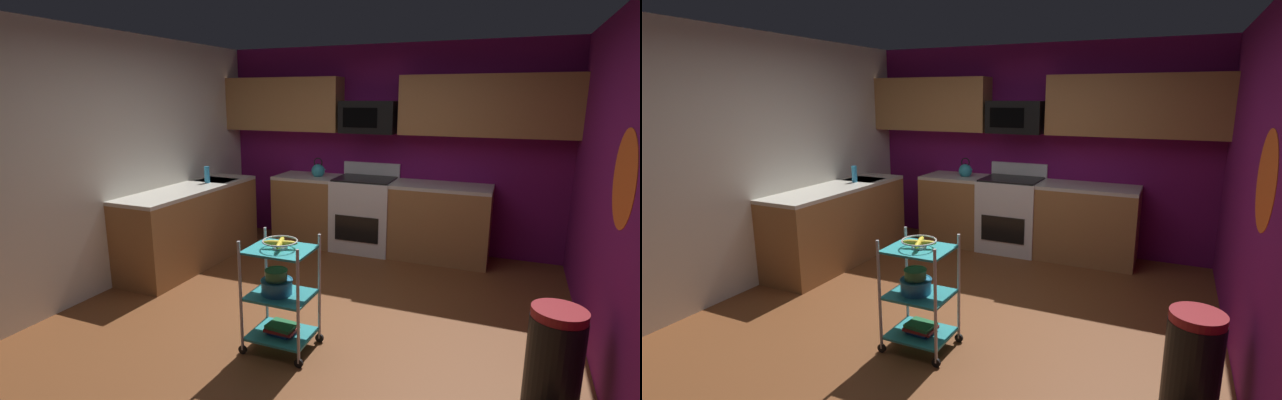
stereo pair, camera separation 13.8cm
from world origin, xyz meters
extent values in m
cube|color=brown|center=(0.00, 0.00, -0.02)|extent=(4.40, 4.80, 0.04)
cube|color=#6B1156|center=(0.00, 2.43, 1.30)|extent=(4.52, 0.06, 2.60)
cube|color=silver|center=(-2.23, 0.00, 1.30)|extent=(0.06, 4.80, 2.60)
cube|color=#6B1156|center=(2.23, 0.00, 1.30)|extent=(0.06, 4.80, 2.60)
cylinder|color=#E5591E|center=(2.20, -0.11, 1.45)|extent=(0.00, 0.64, 0.64)
cube|color=#9E6B3D|center=(0.00, 2.10, 0.44)|extent=(2.75, 0.60, 0.88)
cube|color=beige|center=(0.00, 2.10, 0.90)|extent=(2.75, 0.60, 0.04)
cube|color=#9E6B3D|center=(-1.90, 0.82, 0.44)|extent=(0.60, 1.95, 0.88)
cube|color=beige|center=(-1.90, 0.82, 0.90)|extent=(0.60, 1.95, 0.04)
cube|color=#B7BABC|center=(-1.90, 1.35, 0.84)|extent=(0.44, 0.36, 0.16)
cube|color=white|center=(-0.17, 2.10, 0.46)|extent=(0.76, 0.64, 0.92)
cube|color=black|center=(-0.17, 1.78, 0.35)|extent=(0.56, 0.01, 0.32)
cube|color=white|center=(-0.17, 2.39, 1.01)|extent=(0.76, 0.06, 0.18)
cube|color=black|center=(-0.17, 2.10, 0.93)|extent=(0.72, 0.60, 0.02)
cube|color=#9E6B3D|center=(-1.38, 2.23, 1.85)|extent=(1.63, 0.33, 0.70)
cube|color=#9E6B3D|center=(1.22, 2.23, 1.85)|extent=(1.97, 0.33, 0.70)
cube|color=black|center=(-0.17, 2.21, 1.70)|extent=(0.70, 0.38, 0.40)
cube|color=black|center=(-0.23, 2.02, 1.70)|extent=(0.44, 0.01, 0.24)
cylinder|color=silver|center=(-0.26, -0.70, 0.47)|extent=(0.02, 0.02, 0.88)
cylinder|color=black|center=(-0.26, -0.70, 0.04)|extent=(0.07, 0.02, 0.07)
cylinder|color=silver|center=(0.22, -0.70, 0.47)|extent=(0.02, 0.02, 0.88)
cylinder|color=black|center=(0.22, -0.70, 0.04)|extent=(0.07, 0.02, 0.07)
cylinder|color=silver|center=(-0.26, -0.31, 0.47)|extent=(0.02, 0.02, 0.88)
cylinder|color=black|center=(-0.26, -0.31, 0.04)|extent=(0.07, 0.02, 0.07)
cylinder|color=silver|center=(0.22, -0.31, 0.47)|extent=(0.02, 0.02, 0.88)
cylinder|color=black|center=(0.22, -0.31, 0.04)|extent=(0.07, 0.02, 0.07)
cube|color=teal|center=(-0.02, -0.51, 0.12)|extent=(0.48, 0.40, 0.02)
cube|color=teal|center=(-0.02, -0.51, 0.45)|extent=(0.48, 0.40, 0.02)
cube|color=teal|center=(-0.02, -0.51, 0.82)|extent=(0.48, 0.40, 0.02)
torus|color=silver|center=(-0.02, -0.51, 0.89)|extent=(0.27, 0.27, 0.01)
cylinder|color=silver|center=(-0.02, -0.51, 0.84)|extent=(0.12, 0.12, 0.02)
ellipsoid|color=yellow|center=(0.03, -0.49, 0.87)|extent=(0.17, 0.09, 0.04)
ellipsoid|color=yellow|center=(-0.03, -0.46, 0.87)|extent=(0.09, 0.17, 0.04)
ellipsoid|color=yellow|center=(-0.07, -0.52, 0.87)|extent=(0.17, 0.09, 0.04)
ellipsoid|color=yellow|center=(0.00, -0.56, 0.87)|extent=(0.09, 0.17, 0.04)
cylinder|color=#338CBF|center=(-0.05, -0.51, 0.51)|extent=(0.24, 0.24, 0.11)
torus|color=#338CBF|center=(-0.05, -0.51, 0.57)|extent=(0.25, 0.25, 0.01)
cylinder|color=#387F4C|center=(-0.05, -0.51, 0.61)|extent=(0.17, 0.17, 0.08)
torus|color=#387F4C|center=(-0.05, -0.51, 0.65)|extent=(0.18, 0.18, 0.01)
cube|color=#1E4C8C|center=(-0.02, -0.51, 0.14)|extent=(0.20, 0.17, 0.02)
cube|color=#B22626|center=(-0.02, -0.51, 0.16)|extent=(0.24, 0.18, 0.02)
cube|color=#26723F|center=(-0.02, -0.51, 0.19)|extent=(0.23, 0.19, 0.03)
sphere|color=teal|center=(-0.82, 2.10, 0.99)|extent=(0.18, 0.18, 0.18)
sphere|color=black|center=(-0.82, 2.10, 1.08)|extent=(0.03, 0.03, 0.03)
cone|color=teal|center=(-0.74, 2.10, 1.01)|extent=(0.09, 0.04, 0.06)
torus|color=black|center=(-0.82, 2.10, 1.10)|extent=(0.12, 0.01, 0.12)
cylinder|color=#2D8CBF|center=(-1.88, 1.13, 1.02)|extent=(0.06, 0.06, 0.20)
cylinder|color=black|center=(1.90, -0.43, 0.30)|extent=(0.34, 0.34, 0.60)
cylinder|color=maroon|center=(1.90, -0.43, 0.63)|extent=(0.33, 0.33, 0.06)
camera|label=1|loc=(1.55, -3.45, 1.95)|focal=25.86mm
camera|label=2|loc=(1.68, -3.39, 1.95)|focal=25.86mm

